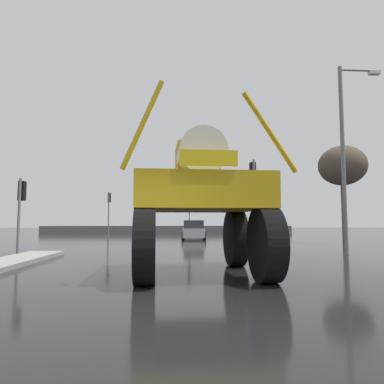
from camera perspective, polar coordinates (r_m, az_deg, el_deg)
ground_plane at (r=23.80m, az=-4.43°, el=-8.24°), size 120.00×120.00×0.00m
oversize_sprayer at (r=9.59m, az=1.03°, el=-1.53°), size 4.11×5.04×4.63m
sedan_ahead at (r=28.53m, az=0.28°, el=-6.26°), size 2.07×4.19×1.52m
traffic_signal_near_left at (r=16.79m, az=-26.05°, el=-1.07°), size 0.24×0.54×3.26m
traffic_signal_near_right at (r=15.96m, az=9.92°, el=1.11°), size 0.24×0.54×4.17m
traffic_signal_far_left at (r=32.95m, az=-13.35°, el=-1.93°), size 0.24×0.55×4.14m
traffic_signal_far_right at (r=32.49m, az=-0.45°, el=-1.98°), size 0.24×0.55×4.18m
streetlight_near_right at (r=17.23m, az=23.75°, el=6.57°), size 1.96×0.24×8.47m
bare_tree_right at (r=25.79m, az=23.30°, el=3.87°), size 3.16×3.16×6.54m
roadside_barrier at (r=43.58m, az=-3.94°, el=-6.12°), size 31.12×0.24×0.90m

